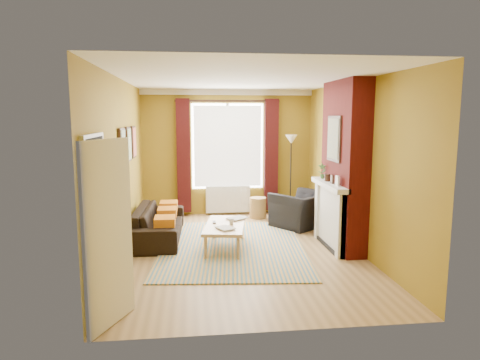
{
  "coord_description": "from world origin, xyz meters",
  "views": [
    {
      "loc": [
        -0.81,
        -6.84,
        2.22
      ],
      "look_at": [
        0.0,
        0.25,
        1.15
      ],
      "focal_mm": 32.0,
      "sensor_mm": 36.0,
      "label": 1
    }
  ],
  "objects_px": {
    "sofa": "(159,223)",
    "armchair": "(302,210)",
    "wicker_stool": "(258,208)",
    "floor_lamp": "(291,152)",
    "coffee_table": "(225,227)"
  },
  "relations": [
    {
      "from": "sofa",
      "to": "armchair",
      "type": "height_order",
      "value": "armchair"
    },
    {
      "from": "armchair",
      "to": "floor_lamp",
      "type": "distance_m",
      "value": 1.43
    },
    {
      "from": "armchair",
      "to": "wicker_stool",
      "type": "xyz_separation_m",
      "value": [
        -0.77,
        0.82,
        -0.12
      ]
    },
    {
      "from": "armchair",
      "to": "floor_lamp",
      "type": "bearing_deg",
      "value": -125.74
    },
    {
      "from": "armchair",
      "to": "wicker_stool",
      "type": "distance_m",
      "value": 1.14
    },
    {
      "from": "floor_lamp",
      "to": "sofa",
      "type": "bearing_deg",
      "value": -151.47
    },
    {
      "from": "armchair",
      "to": "floor_lamp",
      "type": "height_order",
      "value": "floor_lamp"
    },
    {
      "from": "armchair",
      "to": "wicker_stool",
      "type": "relative_size",
      "value": 2.36
    },
    {
      "from": "sofa",
      "to": "coffee_table",
      "type": "height_order",
      "value": "sofa"
    },
    {
      "from": "sofa",
      "to": "floor_lamp",
      "type": "bearing_deg",
      "value": -59.49
    },
    {
      "from": "sofa",
      "to": "wicker_stool",
      "type": "bearing_deg",
      "value": -53.36
    },
    {
      "from": "wicker_stool",
      "to": "floor_lamp",
      "type": "xyz_separation_m",
      "value": [
        0.75,
        0.1,
        1.21
      ]
    },
    {
      "from": "wicker_stool",
      "to": "floor_lamp",
      "type": "height_order",
      "value": "floor_lamp"
    },
    {
      "from": "sofa",
      "to": "wicker_stool",
      "type": "xyz_separation_m",
      "value": [
        2.04,
        1.41,
        -0.07
      ]
    },
    {
      "from": "sofa",
      "to": "armchair",
      "type": "distance_m",
      "value": 2.87
    }
  ]
}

